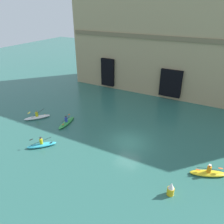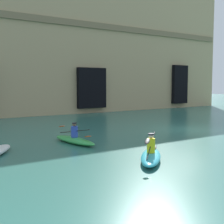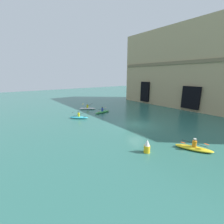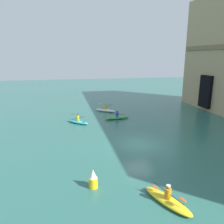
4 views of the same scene
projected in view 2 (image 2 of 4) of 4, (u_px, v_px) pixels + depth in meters
ground_plane at (189, 130)px, 20.53m from camera, size 120.00×120.00×0.00m
cliff_bluff at (81, 39)px, 35.15m from camera, size 36.79×8.08×16.05m
kayak_green at (75, 139)px, 15.83m from camera, size 1.11×3.33×1.07m
kayak_cyan at (151, 156)px, 12.18m from camera, size 2.58×2.64×1.11m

